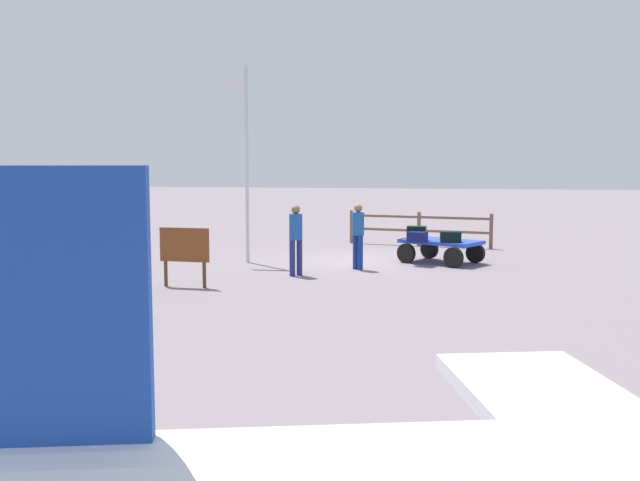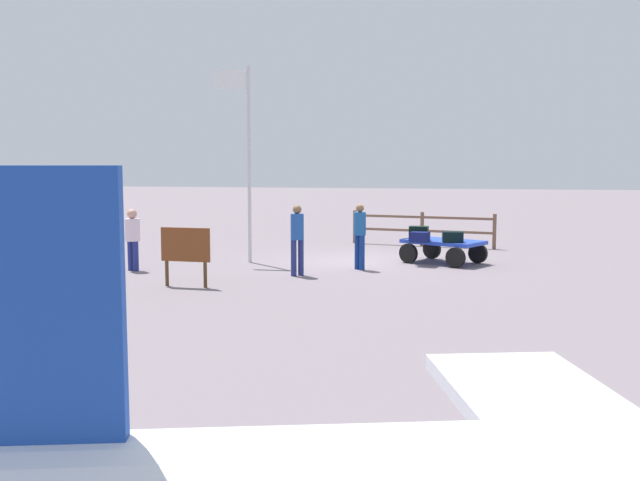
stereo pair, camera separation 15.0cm
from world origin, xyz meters
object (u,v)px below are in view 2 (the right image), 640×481
at_px(worker_trailing, 360,232).
at_px(flagpole, 245,148).
at_px(luggage_cart, 443,246).
at_px(worker_supervisor, 133,234).
at_px(worker_lead, 297,235).
at_px(signboard, 185,248).
at_px(suitcase_olive, 420,237).
at_px(suitcase_grey, 453,237).
at_px(suitcase_maroon, 419,233).

xyz_separation_m(worker_trailing, flagpole, (3.31, -0.73, 2.20)).
bearing_deg(luggage_cart, worker_supervisor, 21.89).
bearing_deg(luggage_cart, flagpole, 10.34).
xyz_separation_m(worker_lead, signboard, (2.06, 2.08, -0.14)).
relative_size(worker_trailing, signboard, 1.29).
bearing_deg(suitcase_olive, suitcase_grey, -172.84).
height_order(suitcase_maroon, flagpole, flagpole).
bearing_deg(worker_supervisor, suitcase_maroon, -158.29).
relative_size(worker_trailing, worker_supervisor, 1.07).
xyz_separation_m(luggage_cart, worker_supervisor, (7.74, 3.11, 0.47)).
height_order(suitcase_grey, worker_lead, worker_lead).
relative_size(luggage_cart, worker_trailing, 1.42).
bearing_deg(signboard, suitcase_maroon, -134.79).
distance_m(suitcase_grey, suitcase_olive, 0.88).
relative_size(worker_lead, worker_supervisor, 1.09).
relative_size(luggage_cart, worker_supervisor, 1.52).
relative_size(luggage_cart, suitcase_olive, 4.40).
xyz_separation_m(suitcase_maroon, worker_lead, (2.76, 2.77, 0.17)).
relative_size(suitcase_grey, flagpole, 0.11).
bearing_deg(suitcase_grey, worker_supervisor, 17.75).
bearing_deg(flagpole, worker_supervisor, 41.96).
xyz_separation_m(worker_trailing, signboard, (3.40, 3.42, -0.11)).
height_order(luggage_cart, worker_lead, worker_lead).
height_order(luggage_cart, signboard, signboard).
xyz_separation_m(suitcase_maroon, worker_trailing, (1.42, 1.43, 0.14)).
xyz_separation_m(suitcase_maroon, signboard, (4.82, 4.85, 0.03)).
distance_m(flagpole, signboard, 4.76).
distance_m(suitcase_grey, signboard, 7.36).
xyz_separation_m(suitcase_maroon, worker_supervisor, (7.10, 2.83, 0.11)).
bearing_deg(worker_lead, worker_supervisor, 0.69).
distance_m(worker_lead, signboard, 2.93).
xyz_separation_m(worker_supervisor, flagpole, (-2.37, -2.13, 2.23)).
height_order(flagpole, signboard, flagpole).
bearing_deg(signboard, worker_lead, -134.70).
relative_size(luggage_cart, worker_lead, 1.39).
height_order(worker_supervisor, flagpole, flagpole).
height_order(suitcase_maroon, suitcase_olive, suitcase_maroon).
xyz_separation_m(suitcase_grey, flagpole, (5.65, 0.44, 2.39)).
xyz_separation_m(worker_lead, worker_trailing, (-1.34, -1.34, -0.03)).
relative_size(worker_supervisor, flagpole, 0.30).
height_order(suitcase_grey, flagpole, flagpole).
bearing_deg(suitcase_maroon, signboard, 45.21).
bearing_deg(worker_supervisor, suitcase_grey, -162.25).
xyz_separation_m(suitcase_grey, suitcase_olive, (0.87, 0.11, -0.01)).
bearing_deg(flagpole, worker_trailing, 167.51).
relative_size(suitcase_maroon, worker_lead, 0.30).
distance_m(suitcase_grey, flagpole, 6.16).
bearing_deg(worker_trailing, flagpole, -12.49).
distance_m(suitcase_grey, worker_trailing, 2.63).
xyz_separation_m(luggage_cart, worker_lead, (3.40, 3.06, 0.53)).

